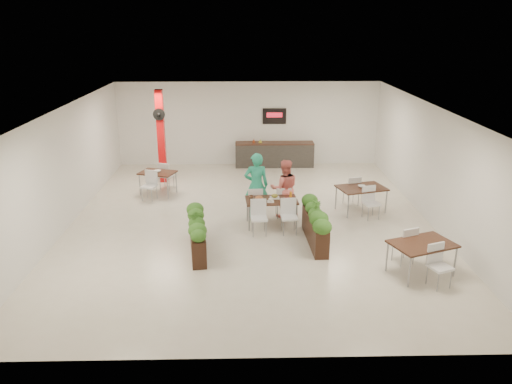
% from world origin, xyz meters
% --- Properties ---
extents(ground, '(12.00, 12.00, 0.00)m').
position_xyz_m(ground, '(0.00, 0.00, 0.00)').
color(ground, beige).
rests_on(ground, ground).
extents(room_shell, '(10.10, 12.10, 3.22)m').
position_xyz_m(room_shell, '(0.00, 0.00, 2.01)').
color(room_shell, white).
rests_on(room_shell, ground).
extents(red_column, '(0.40, 0.41, 3.20)m').
position_xyz_m(red_column, '(-3.00, 3.79, 1.64)').
color(red_column, red).
rests_on(red_column, ground).
extents(service_counter, '(3.00, 0.64, 2.20)m').
position_xyz_m(service_counter, '(1.00, 5.65, 0.49)').
color(service_counter, '#2A2826').
rests_on(service_counter, ground).
extents(main_table, '(1.45, 1.70, 0.92)m').
position_xyz_m(main_table, '(0.56, -0.26, 0.64)').
color(main_table, black).
rests_on(main_table, ground).
extents(diner_man, '(0.72, 0.50, 1.89)m').
position_xyz_m(diner_man, '(0.17, 0.40, 0.94)').
color(diner_man, '#25A37B').
rests_on(diner_man, ground).
extents(diner_woman, '(0.86, 0.69, 1.69)m').
position_xyz_m(diner_woman, '(0.97, 0.40, 0.84)').
color(diner_woman, '#ED7269').
rests_on(diner_woman, ground).
extents(planter_left, '(0.63, 2.07, 1.09)m').
position_xyz_m(planter_left, '(-1.32, -1.87, 0.53)').
color(planter_left, black).
rests_on(planter_left, ground).
extents(planter_right, '(0.47, 2.14, 1.13)m').
position_xyz_m(planter_right, '(1.61, -1.40, 0.52)').
color(planter_right, black).
rests_on(planter_right, ground).
extents(side_table_a, '(1.28, 1.67, 0.92)m').
position_xyz_m(side_table_a, '(-2.96, 2.44, 0.62)').
color(side_table_a, black).
rests_on(side_table_a, ground).
extents(side_table_b, '(1.54, 1.67, 0.92)m').
position_xyz_m(side_table_b, '(3.26, 0.74, 0.64)').
color(side_table_b, black).
rests_on(side_table_b, ground).
extents(side_table_c, '(1.58, 1.66, 0.92)m').
position_xyz_m(side_table_c, '(3.73, -3.14, 0.64)').
color(side_table_c, black).
rests_on(side_table_c, ground).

